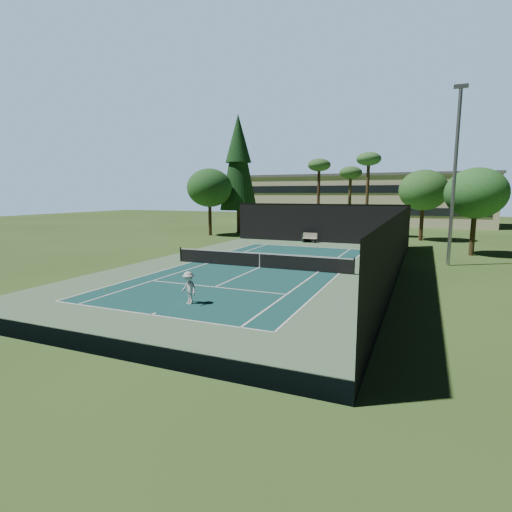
# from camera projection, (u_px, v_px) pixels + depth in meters

# --- Properties ---
(ground) EXTENTS (160.00, 160.00, 0.00)m
(ground) POSITION_uv_depth(u_px,v_px,m) (260.00, 268.00, 27.47)
(ground) COLOR #345620
(ground) RESTS_ON ground
(apron_slab) EXTENTS (18.00, 32.00, 0.01)m
(apron_slab) POSITION_uv_depth(u_px,v_px,m) (260.00, 268.00, 27.47)
(apron_slab) COLOR #59805A
(apron_slab) RESTS_ON ground
(court_surface) EXTENTS (10.97, 23.77, 0.01)m
(court_surface) POSITION_uv_depth(u_px,v_px,m) (260.00, 267.00, 27.46)
(court_surface) COLOR #174B48
(court_surface) RESTS_ON ground
(court_lines) EXTENTS (11.07, 23.87, 0.01)m
(court_lines) POSITION_uv_depth(u_px,v_px,m) (260.00, 267.00, 27.46)
(court_lines) COLOR white
(court_lines) RESTS_ON ground
(tennis_net) EXTENTS (12.90, 0.10, 1.10)m
(tennis_net) POSITION_uv_depth(u_px,v_px,m) (260.00, 260.00, 27.38)
(tennis_net) COLOR black
(tennis_net) RESTS_ON ground
(fence) EXTENTS (18.04, 32.05, 4.03)m
(fence) POSITION_uv_depth(u_px,v_px,m) (260.00, 239.00, 27.22)
(fence) COLOR black
(fence) RESTS_ON ground
(player) EXTENTS (1.13, 0.92, 1.52)m
(player) POSITION_uv_depth(u_px,v_px,m) (189.00, 288.00, 18.24)
(player) COLOR silver
(player) RESTS_ON ground
(tennis_ball_a) EXTENTS (0.08, 0.08, 0.08)m
(tennis_ball_a) POSITION_uv_depth(u_px,v_px,m) (106.00, 290.00, 20.82)
(tennis_ball_a) COLOR #E8F337
(tennis_ball_a) RESTS_ON ground
(tennis_ball_b) EXTENTS (0.07, 0.07, 0.07)m
(tennis_ball_b) POSITION_uv_depth(u_px,v_px,m) (251.00, 260.00, 30.29)
(tennis_ball_b) COLOR #D9E734
(tennis_ball_b) RESTS_ON ground
(tennis_ball_c) EXTENTS (0.06, 0.06, 0.06)m
(tennis_ball_c) POSITION_uv_depth(u_px,v_px,m) (317.00, 263.00, 29.22)
(tennis_ball_c) COLOR #DBEE36
(tennis_ball_c) RESTS_ON ground
(tennis_ball_d) EXTENTS (0.07, 0.07, 0.07)m
(tennis_ball_d) POSITION_uv_depth(u_px,v_px,m) (241.00, 256.00, 32.56)
(tennis_ball_d) COLOR #DEF036
(tennis_ball_d) RESTS_ON ground
(park_bench) EXTENTS (1.50, 0.45, 1.02)m
(park_bench) POSITION_uv_depth(u_px,v_px,m) (310.00, 237.00, 41.60)
(park_bench) COLOR beige
(park_bench) RESTS_ON ground
(trash_bin) EXTENTS (0.56, 0.56, 0.95)m
(trash_bin) POSITION_uv_depth(u_px,v_px,m) (304.00, 237.00, 42.23)
(trash_bin) COLOR black
(trash_bin) RESTS_ON ground
(pine_tree) EXTENTS (4.80, 4.80, 15.00)m
(pine_tree) POSITION_uv_depth(u_px,v_px,m) (238.00, 158.00, 50.65)
(pine_tree) COLOR #44311D
(pine_tree) RESTS_ON ground
(palm_a) EXTENTS (2.80, 2.80, 9.32)m
(palm_a) POSITION_uv_depth(u_px,v_px,m) (319.00, 168.00, 48.83)
(palm_a) COLOR #402A1B
(palm_a) RESTS_ON ground
(palm_b) EXTENTS (2.80, 2.80, 8.42)m
(palm_b) POSITION_uv_depth(u_px,v_px,m) (351.00, 175.00, 49.43)
(palm_b) COLOR #4C3820
(palm_b) RESTS_ON ground
(palm_c) EXTENTS (2.80, 2.80, 9.77)m
(palm_c) POSITION_uv_depth(u_px,v_px,m) (369.00, 162.00, 45.55)
(palm_c) COLOR #47341E
(palm_c) RESTS_ON ground
(decid_tree_a) EXTENTS (5.12, 5.12, 7.62)m
(decid_tree_a) POSITION_uv_depth(u_px,v_px,m) (424.00, 190.00, 42.82)
(decid_tree_a) COLOR #3F271B
(decid_tree_a) RESTS_ON ground
(decid_tree_b) EXTENTS (4.80, 4.80, 7.14)m
(decid_tree_b) POSITION_uv_depth(u_px,v_px,m) (476.00, 193.00, 32.23)
(decid_tree_b) COLOR #41301C
(decid_tree_b) RESTS_ON ground
(decid_tree_c) EXTENTS (5.44, 5.44, 8.09)m
(decid_tree_c) POSITION_uv_depth(u_px,v_px,m) (209.00, 188.00, 48.35)
(decid_tree_c) COLOR #422B1C
(decid_tree_c) RESTS_ON ground
(campus_building) EXTENTS (40.50, 12.50, 8.30)m
(campus_building) POSITION_uv_depth(u_px,v_px,m) (361.00, 199.00, 68.68)
(campus_building) COLOR beige
(campus_building) RESTS_ON ground
(light_pole) EXTENTS (0.90, 0.25, 12.22)m
(light_pole) POSITION_uv_depth(u_px,v_px,m) (455.00, 173.00, 27.33)
(light_pole) COLOR #96989E
(light_pole) RESTS_ON ground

